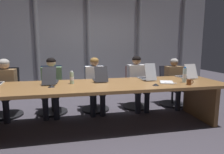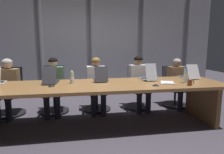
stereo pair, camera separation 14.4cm
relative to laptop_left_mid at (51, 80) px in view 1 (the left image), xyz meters
The scene contains 23 objects.
ground_plane 1.22m from the laptop_left_mid, 16.38° to the right, with size 14.12×14.12×0.00m, color #47424C.
conference_table 0.93m from the laptop_left_mid, 16.38° to the right, with size 4.31×1.13×0.76m.
curtain_backdrop 2.31m from the laptop_left_mid, 66.75° to the left, with size 7.06×0.17×2.97m.
laptop_left_mid is the anchor object (origin of this frame).
laptop_center 0.87m from the laptop_left_mid, ahead, with size 0.24×0.43×0.29m.
laptop_right_mid 1.78m from the laptop_left_mid, ahead, with size 0.24×0.47×0.33m.
laptop_right_end 2.65m from the laptop_left_mid, ahead, with size 0.26×0.45×0.29m.
office_chair_left_end 1.25m from the laptop_left_mid, 143.23° to the left, with size 0.60×0.60×0.96m.
office_chair_left_mid 0.83m from the laptop_left_mid, 93.99° to the left, with size 0.60×0.60×0.98m.
office_chair_center 1.20m from the laptop_left_mid, 39.04° to the left, with size 0.60×0.60×0.97m.
office_chair_right_mid 1.99m from the laptop_left_mid, 21.09° to the left, with size 0.60×0.61×0.94m.
office_chair_right_end 2.83m from the laptop_left_mid, 14.42° to the left, with size 0.60×0.60×0.93m.
person_left_end 1.07m from the laptop_left_mid, 149.52° to the left, with size 0.41×0.55×1.16m.
person_left_mid 0.56m from the laptop_left_mid, 93.85° to the left, with size 0.41×0.55×1.17m.
person_center 1.02m from the laptop_left_mid, 32.41° to the left, with size 0.42×0.55×1.16m.
person_right_mid 1.87m from the laptop_left_mid, 16.82° to the left, with size 0.42×0.56×1.18m.
person_right_end 2.76m from the laptop_left_mid, 11.09° to the left, with size 0.39×0.56×1.12m.
water_bottle_primary 2.36m from the laptop_left_mid, 10.06° to the right, with size 0.07×0.07×0.28m.
water_bottle_secondary 0.38m from the laptop_left_mid, 18.75° to the right, with size 0.07×0.07×0.22m.
coffee_mug_near 2.37m from the laptop_left_mid, 15.36° to the right, with size 0.12×0.08×0.10m.
conference_mic_left_side 1.80m from the laptop_left_mid, 18.11° to the right, with size 0.11×0.11×0.04m, color black.
conference_mic_middle 0.34m from the laptop_left_mid, 83.68° to the right, with size 0.11×0.11×0.04m, color black.
spiral_notepad 2.04m from the laptop_left_mid, 10.70° to the right, with size 0.32×0.36×0.03m.
Camera 1 is at (-0.54, -3.28, 1.42)m, focal length 31.68 mm.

